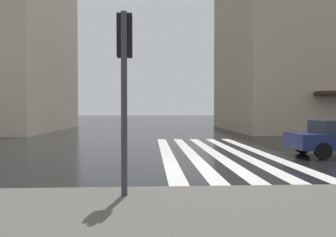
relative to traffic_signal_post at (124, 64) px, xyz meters
name	(u,v)px	position (x,y,z in m)	size (l,w,h in m)	color
ground_plane	(209,168)	(3.61, -2.34, -2.72)	(220.00, 220.00, 0.00)	black
zebra_crossing	(213,152)	(7.61, -3.20, -2.71)	(13.00, 4.50, 0.01)	silver
traffic_signal_post	(124,64)	(0.00, 0.00, 0.00)	(0.44, 0.30, 3.56)	#333338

